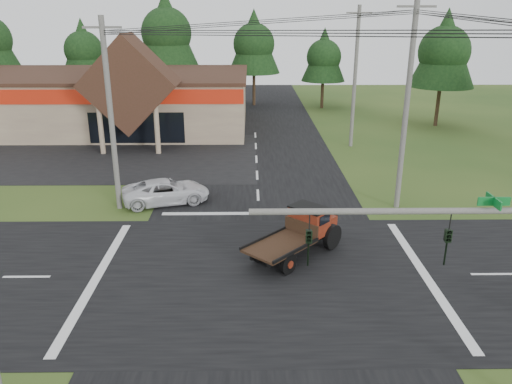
{
  "coord_description": "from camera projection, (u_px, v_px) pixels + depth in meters",
  "views": [
    {
      "loc": [
        -0.45,
        -18.82,
        10.59
      ],
      "look_at": [
        -0.19,
        4.5,
        2.2
      ],
      "focal_mm": 35.0,
      "sensor_mm": 36.0,
      "label": 1
    }
  ],
  "objects": [
    {
      "name": "road_ew",
      "position": [
        262.0,
        276.0,
        21.29
      ],
      "size": [
        120.0,
        12.0,
        0.02
      ],
      "primitive_type": "cube",
      "color": "black",
      "rests_on": "ground"
    },
    {
      "name": "utility_pole_n",
      "position": [
        355.0,
        77.0,
        40.14
      ],
      "size": [
        2.0,
        0.3,
        11.2
      ],
      "color": "#595651",
      "rests_on": "ground"
    },
    {
      "name": "tree_side_ne",
      "position": [
        445.0,
        49.0,
        47.22
      ],
      "size": [
        6.16,
        6.16,
        11.11
      ],
      "color": "#332316",
      "rests_on": "ground"
    },
    {
      "name": "tree_row_e",
      "position": [
        324.0,
        55.0,
        56.98
      ],
      "size": [
        5.04,
        5.04,
        9.09
      ],
      "color": "#332316",
      "rests_on": "ground"
    },
    {
      "name": "utility_pole_ne",
      "position": [
        407.0,
        105.0,
        26.92
      ],
      "size": [
        2.0,
        0.3,
        11.5
      ],
      "color": "#595651",
      "rests_on": "ground"
    },
    {
      "name": "utility_pole_nw",
      "position": [
        111.0,
        115.0,
        26.91
      ],
      "size": [
        2.0,
        0.3,
        10.5
      ],
      "color": "#595651",
      "rests_on": "ground"
    },
    {
      "name": "tree_row_c",
      "position": [
        166.0,
        30.0,
        56.81
      ],
      "size": [
        7.28,
        7.28,
        13.13
      ],
      "color": "#332316",
      "rests_on": "ground"
    },
    {
      "name": "white_pickup",
      "position": [
        166.0,
        191.0,
        29.32
      ],
      "size": [
        5.5,
        3.67,
        1.4
      ],
      "primitive_type": "imported",
      "rotation": [
        0.0,
        0.0,
        1.86
      ],
      "color": "silver",
      "rests_on": "ground"
    },
    {
      "name": "tree_row_d",
      "position": [
        254.0,
        42.0,
        58.32
      ],
      "size": [
        6.16,
        6.16,
        11.11
      ],
      "color": "#332316",
      "rests_on": "ground"
    },
    {
      "name": "parking_apron",
      "position": [
        78.0,
        156.0,
        39.02
      ],
      "size": [
        28.0,
        14.0,
        0.02
      ],
      "primitive_type": "cube",
      "color": "black",
      "rests_on": "ground"
    },
    {
      "name": "antique_flatbed_truck",
      "position": [
        295.0,
        234.0,
        22.71
      ],
      "size": [
        5.0,
        5.12,
        2.17
      ],
      "primitive_type": null,
      "rotation": [
        0.0,
        0.0,
        -0.76
      ],
      "color": "#4F160B",
      "rests_on": "ground"
    },
    {
      "name": "road_ns",
      "position": [
        262.0,
        276.0,
        21.29
      ],
      "size": [
        12.0,
        120.0,
        0.02
      ],
      "primitive_type": "cube",
      "color": "black",
      "rests_on": "ground"
    },
    {
      "name": "traffic_signal_mast",
      "position": [
        495.0,
        268.0,
        12.8
      ],
      "size": [
        8.12,
        0.24,
        7.0
      ],
      "color": "#595651",
      "rests_on": "ground"
    },
    {
      "name": "cvs_building",
      "position": [
        92.0,
        99.0,
        48.01
      ],
      "size": [
        30.4,
        18.2,
        9.19
      ],
      "color": "gray",
      "rests_on": "ground"
    },
    {
      "name": "tree_row_b",
      "position": [
        83.0,
        48.0,
        58.33
      ],
      "size": [
        5.6,
        5.6,
        10.1
      ],
      "color": "#332316",
      "rests_on": "ground"
    },
    {
      "name": "ground",
      "position": [
        262.0,
        276.0,
        21.3
      ],
      "size": [
        120.0,
        120.0,
        0.0
      ],
      "primitive_type": "plane",
      "color": "#274619",
      "rests_on": "ground"
    }
  ]
}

